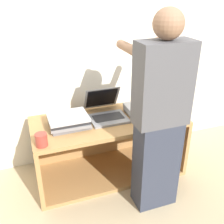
# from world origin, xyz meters

# --- Properties ---
(ground_plane) EXTENTS (12.00, 12.00, 0.00)m
(ground_plane) POSITION_xyz_m (0.00, 0.00, 0.00)
(ground_plane) COLOR tan
(wall_back) EXTENTS (8.00, 0.05, 2.40)m
(wall_back) POSITION_xyz_m (0.00, 0.73, 1.20)
(wall_back) COLOR silver
(wall_back) RESTS_ON ground_plane
(cart) EXTENTS (1.40, 0.62, 0.59)m
(cart) POSITION_xyz_m (0.00, 0.38, 0.29)
(cart) COLOR #A87A47
(cart) RESTS_ON ground_plane
(laptop_open) EXTENTS (0.34, 0.41, 0.25)m
(laptop_open) POSITION_xyz_m (0.00, 0.38, 0.64)
(laptop_open) COLOR gray
(laptop_open) RESTS_ON cart
(laptop_stack_left) EXTENTS (0.35, 0.29, 0.11)m
(laptop_stack_left) POSITION_xyz_m (-0.37, 0.31, 0.64)
(laptop_stack_left) COLOR slate
(laptop_stack_left) RESTS_ON cart
(laptop_stack_right) EXTENTS (0.35, 0.29, 0.08)m
(laptop_stack_right) POSITION_xyz_m (0.36, 0.31, 0.63)
(laptop_stack_right) COLOR gray
(laptop_stack_right) RESTS_ON cart
(person) EXTENTS (0.40, 0.52, 1.59)m
(person) POSITION_xyz_m (0.23, -0.18, 0.79)
(person) COLOR #2D3342
(person) RESTS_ON ground_plane
(mug) EXTENTS (0.09, 0.09, 0.10)m
(mug) POSITION_xyz_m (-0.62, 0.08, 0.64)
(mug) COLOR #9E382D
(mug) RESTS_ON cart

